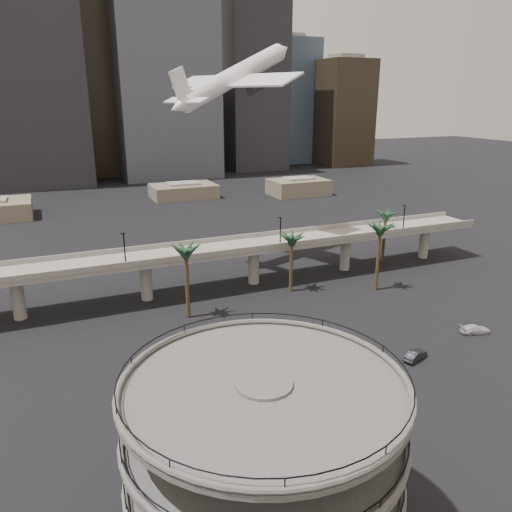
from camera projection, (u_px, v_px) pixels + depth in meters
name	position (u px, v px, depth m)	size (l,w,h in m)	color
ground	(363.00, 475.00, 50.93)	(700.00, 700.00, 0.00)	black
parking_ramp	(264.00, 453.00, 39.57)	(22.20, 22.20, 17.35)	#514E4B
overpass	(202.00, 256.00, 96.86)	(130.00, 9.30, 14.70)	gray
palm_trees	(318.00, 234.00, 97.09)	(54.40, 18.40, 14.00)	#46341E
low_buildings	(148.00, 197.00, 177.27)	(135.00, 27.50, 6.80)	#655C4A
skyline	(127.00, 82.00, 233.56)	(269.00, 86.00, 117.98)	gray
airborne_jet	(235.00, 77.00, 105.85)	(34.72, 32.59, 16.96)	white
car_a	(228.00, 431.00, 56.27)	(1.96, 4.87, 1.66)	#AC3218
car_b	(415.00, 355.00, 72.97)	(1.57, 4.49, 1.48)	black
car_c	(475.00, 329.00, 81.19)	(1.94, 4.78, 1.39)	silver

